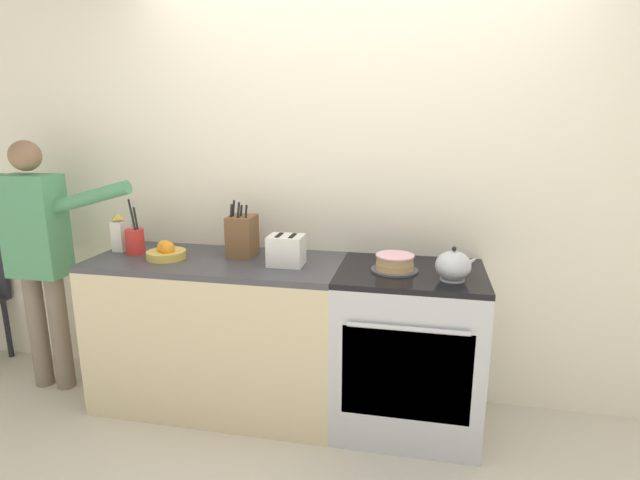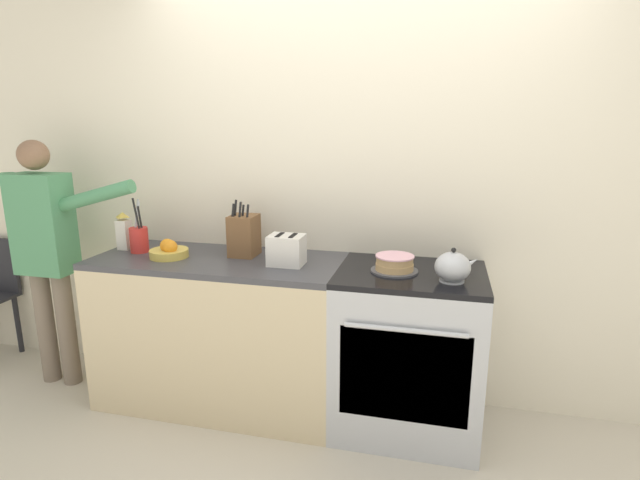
{
  "view_description": "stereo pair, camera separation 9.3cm",
  "coord_description": "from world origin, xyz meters",
  "px_view_note": "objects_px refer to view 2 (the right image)",
  "views": [
    {
      "loc": [
        0.4,
        -2.26,
        1.68
      ],
      "look_at": [
        -0.13,
        0.28,
        1.06
      ],
      "focal_mm": 28.0,
      "sensor_mm": 36.0,
      "label": 1
    },
    {
      "loc": [
        0.49,
        -2.24,
        1.68
      ],
      "look_at": [
        -0.13,
        0.28,
        1.06
      ],
      "focal_mm": 28.0,
      "sensor_mm": 36.0,
      "label": 2
    }
  ],
  "objects_px": {
    "knife_block": "(244,235)",
    "milk_carton": "(124,232)",
    "utensil_crock": "(139,239)",
    "stove_range": "(408,351)",
    "layer_cake": "(395,264)",
    "toaster": "(286,250)",
    "tea_kettle": "(453,267)",
    "fruit_bowl": "(169,251)",
    "person_baker": "(46,244)"
  },
  "relations": [
    {
      "from": "knife_block",
      "to": "milk_carton",
      "type": "height_order",
      "value": "knife_block"
    },
    {
      "from": "utensil_crock",
      "to": "milk_carton",
      "type": "xyz_separation_m",
      "value": [
        -0.13,
        0.04,
        0.03
      ]
    },
    {
      "from": "stove_range",
      "to": "layer_cake",
      "type": "height_order",
      "value": "layer_cake"
    },
    {
      "from": "knife_block",
      "to": "milk_carton",
      "type": "xyz_separation_m",
      "value": [
        -0.77,
        -0.04,
        -0.01
      ]
    },
    {
      "from": "utensil_crock",
      "to": "milk_carton",
      "type": "height_order",
      "value": "utensil_crock"
    },
    {
      "from": "toaster",
      "to": "milk_carton",
      "type": "height_order",
      "value": "milk_carton"
    },
    {
      "from": "stove_range",
      "to": "tea_kettle",
      "type": "height_order",
      "value": "tea_kettle"
    },
    {
      "from": "layer_cake",
      "to": "toaster",
      "type": "relative_size",
      "value": 1.21
    },
    {
      "from": "utensil_crock",
      "to": "toaster",
      "type": "bearing_deg",
      "value": -2.84
    },
    {
      "from": "toaster",
      "to": "milk_carton",
      "type": "xyz_separation_m",
      "value": [
        -1.07,
        0.09,
        0.03
      ]
    },
    {
      "from": "stove_range",
      "to": "knife_block",
      "type": "bearing_deg",
      "value": 174.28
    },
    {
      "from": "fruit_bowl",
      "to": "tea_kettle",
      "type": "bearing_deg",
      "value": -2.4
    },
    {
      "from": "utensil_crock",
      "to": "person_baker",
      "type": "relative_size",
      "value": 0.21
    },
    {
      "from": "utensil_crock",
      "to": "milk_carton",
      "type": "bearing_deg",
      "value": 162.63
    },
    {
      "from": "utensil_crock",
      "to": "toaster",
      "type": "height_order",
      "value": "utensil_crock"
    },
    {
      "from": "utensil_crock",
      "to": "fruit_bowl",
      "type": "distance_m",
      "value": 0.25
    },
    {
      "from": "stove_range",
      "to": "knife_block",
      "type": "relative_size",
      "value": 2.76
    },
    {
      "from": "tea_kettle",
      "to": "fruit_bowl",
      "type": "relative_size",
      "value": 0.96
    },
    {
      "from": "fruit_bowl",
      "to": "utensil_crock",
      "type": "bearing_deg",
      "value": 164.3
    },
    {
      "from": "stove_range",
      "to": "toaster",
      "type": "distance_m",
      "value": 0.86
    },
    {
      "from": "tea_kettle",
      "to": "person_baker",
      "type": "bearing_deg",
      "value": 178.27
    },
    {
      "from": "fruit_bowl",
      "to": "toaster",
      "type": "xyz_separation_m",
      "value": [
        0.71,
        0.02,
        0.05
      ]
    },
    {
      "from": "utensil_crock",
      "to": "milk_carton",
      "type": "distance_m",
      "value": 0.14
    },
    {
      "from": "knife_block",
      "to": "utensil_crock",
      "type": "xyz_separation_m",
      "value": [
        -0.64,
        -0.08,
        -0.04
      ]
    },
    {
      "from": "layer_cake",
      "to": "fruit_bowl",
      "type": "height_order",
      "value": "fruit_bowl"
    },
    {
      "from": "knife_block",
      "to": "person_baker",
      "type": "height_order",
      "value": "person_baker"
    },
    {
      "from": "toaster",
      "to": "milk_carton",
      "type": "bearing_deg",
      "value": 175.38
    },
    {
      "from": "stove_range",
      "to": "utensil_crock",
      "type": "bearing_deg",
      "value": 179.4
    },
    {
      "from": "tea_kettle",
      "to": "knife_block",
      "type": "height_order",
      "value": "knife_block"
    },
    {
      "from": "utensil_crock",
      "to": "person_baker",
      "type": "distance_m",
      "value": 0.62
    },
    {
      "from": "stove_range",
      "to": "person_baker",
      "type": "xyz_separation_m",
      "value": [
        -2.23,
        -0.04,
        0.48
      ]
    },
    {
      "from": "stove_range",
      "to": "milk_carton",
      "type": "xyz_separation_m",
      "value": [
        -1.75,
        0.06,
        0.56
      ]
    },
    {
      "from": "tea_kettle",
      "to": "milk_carton",
      "type": "distance_m",
      "value": 1.96
    },
    {
      "from": "tea_kettle",
      "to": "utensil_crock",
      "type": "distance_m",
      "value": 1.83
    },
    {
      "from": "fruit_bowl",
      "to": "milk_carton",
      "type": "bearing_deg",
      "value": 163.71
    },
    {
      "from": "stove_range",
      "to": "person_baker",
      "type": "bearing_deg",
      "value": -178.92
    },
    {
      "from": "fruit_bowl",
      "to": "toaster",
      "type": "relative_size",
      "value": 1.08
    },
    {
      "from": "utensil_crock",
      "to": "fruit_bowl",
      "type": "bearing_deg",
      "value": -15.7
    },
    {
      "from": "toaster",
      "to": "stove_range",
      "type": "bearing_deg",
      "value": 2.52
    },
    {
      "from": "utensil_crock",
      "to": "layer_cake",
      "type": "bearing_deg",
      "value": -1.35
    },
    {
      "from": "milk_carton",
      "to": "tea_kettle",
      "type": "bearing_deg",
      "value": -5.05
    },
    {
      "from": "utensil_crock",
      "to": "person_baker",
      "type": "xyz_separation_m",
      "value": [
        -0.62,
        -0.06,
        -0.06
      ]
    },
    {
      "from": "layer_cake",
      "to": "knife_block",
      "type": "bearing_deg",
      "value": 172.51
    },
    {
      "from": "layer_cake",
      "to": "knife_block",
      "type": "height_order",
      "value": "knife_block"
    },
    {
      "from": "tea_kettle",
      "to": "utensil_crock",
      "type": "height_order",
      "value": "utensil_crock"
    },
    {
      "from": "knife_block",
      "to": "toaster",
      "type": "distance_m",
      "value": 0.33
    },
    {
      "from": "knife_block",
      "to": "layer_cake",
      "type": "bearing_deg",
      "value": -7.49
    },
    {
      "from": "stove_range",
      "to": "toaster",
      "type": "height_order",
      "value": "toaster"
    },
    {
      "from": "knife_block",
      "to": "utensil_crock",
      "type": "height_order",
      "value": "utensil_crock"
    },
    {
      "from": "stove_range",
      "to": "utensil_crock",
      "type": "relative_size",
      "value": 2.72
    }
  ]
}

